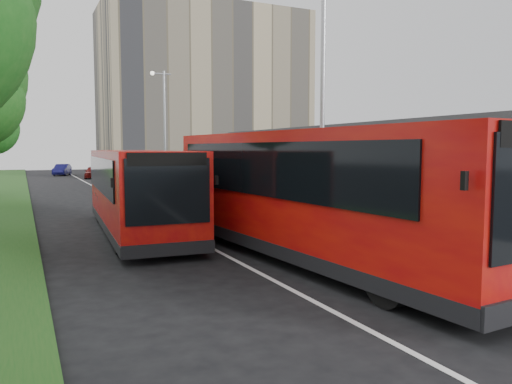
% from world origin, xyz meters
% --- Properties ---
extents(ground, '(120.00, 120.00, 0.00)m').
position_xyz_m(ground, '(0.00, 0.00, 0.00)').
color(ground, black).
rests_on(ground, ground).
extents(pavement, '(5.00, 80.00, 0.15)m').
position_xyz_m(pavement, '(6.00, 20.00, 0.07)').
color(pavement, slate).
rests_on(pavement, ground).
extents(lane_centre_line, '(0.12, 70.00, 0.01)m').
position_xyz_m(lane_centre_line, '(0.00, 15.00, 0.01)').
color(lane_centre_line, silver).
rests_on(lane_centre_line, ground).
extents(kerb_dashes, '(0.12, 56.00, 0.01)m').
position_xyz_m(kerb_dashes, '(3.30, 19.00, 0.01)').
color(kerb_dashes, silver).
rests_on(kerb_dashes, ground).
extents(office_block, '(22.00, 12.00, 18.00)m').
position_xyz_m(office_block, '(14.00, 42.00, 9.00)').
color(office_block, tan).
rests_on(office_block, ground).
extents(station_building, '(7.70, 26.00, 4.00)m').
position_xyz_m(station_building, '(10.86, 8.00, 2.04)').
color(station_building, '#29292B').
rests_on(station_building, ground).
extents(lamp_post_near, '(1.44, 0.28, 8.00)m').
position_xyz_m(lamp_post_near, '(4.12, 2.00, 4.72)').
color(lamp_post_near, '#9A9CA2').
rests_on(lamp_post_near, pavement).
extents(lamp_post_far, '(1.44, 0.28, 8.00)m').
position_xyz_m(lamp_post_far, '(4.12, 22.00, 4.72)').
color(lamp_post_far, '#9A9CA2').
rests_on(lamp_post_far, pavement).
extents(bus_main, '(3.78, 11.75, 3.28)m').
position_xyz_m(bus_main, '(1.90, -1.41, 1.68)').
color(bus_main, red).
rests_on(bus_main, ground).
extents(bus_second, '(3.07, 9.97, 2.79)m').
position_xyz_m(bus_second, '(-1.35, 4.66, 1.43)').
color(bus_second, red).
rests_on(bus_second, ground).
extents(litter_bin, '(0.56, 0.56, 0.82)m').
position_xyz_m(litter_bin, '(5.30, 8.61, 0.56)').
color(litter_bin, '#361D16').
rests_on(litter_bin, pavement).
extents(bollard, '(0.20, 0.20, 1.13)m').
position_xyz_m(bollard, '(5.16, 17.82, 0.72)').
color(bollard, '#D6C40B').
rests_on(bollard, pavement).
extents(car_near, '(2.08, 3.71, 1.19)m').
position_xyz_m(car_near, '(1.30, 37.71, 0.60)').
color(car_near, '#5A0E0C').
rests_on(car_near, ground).
extents(car_far, '(2.26, 3.84, 1.20)m').
position_xyz_m(car_far, '(-0.97, 44.89, 0.60)').
color(car_far, navy).
rests_on(car_far, ground).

